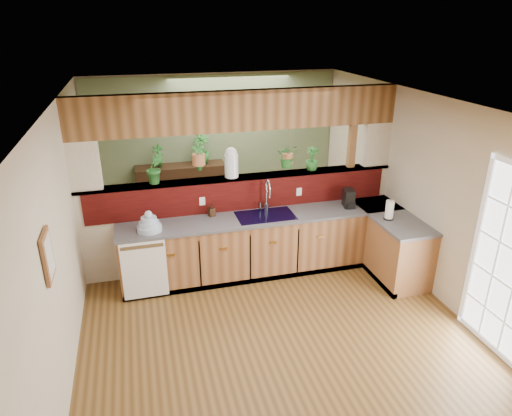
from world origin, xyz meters
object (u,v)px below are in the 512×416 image
object	(u,v)px
faucet	(267,194)
soap_dispenser	(211,210)
dish_stack	(149,225)
coffee_maker	(349,199)
glass_jar	(231,162)
paper_towel	(389,210)
shelving_console	(182,193)

from	to	relation	value
faucet	soap_dispenser	distance (m)	0.82
dish_stack	coffee_maker	distance (m)	2.89
coffee_maker	glass_jar	bearing A→B (deg)	179.30
dish_stack	soap_dispenser	world-z (taller)	dish_stack
soap_dispenser	glass_jar	world-z (taller)	glass_jar
paper_towel	shelving_console	xyz separation A→B (m)	(-2.56, 2.84, -0.53)
coffee_maker	paper_towel	world-z (taller)	paper_towel
faucet	paper_towel	distance (m)	1.72
glass_jar	shelving_console	xyz separation A→B (m)	(-0.54, 1.90, -1.11)
faucet	shelving_console	xyz separation A→B (m)	(-1.01, 2.12, -0.66)
dish_stack	faucet	bearing A→B (deg)	7.97
dish_stack	glass_jar	bearing A→B (deg)	20.62
faucet	glass_jar	bearing A→B (deg)	154.52
paper_towel	glass_jar	world-z (taller)	glass_jar
shelving_console	coffee_maker	bearing A→B (deg)	-45.16
soap_dispenser	glass_jar	bearing A→B (deg)	30.19
faucet	coffee_maker	size ratio (longest dim) A/B	1.84
soap_dispenser	glass_jar	size ratio (longest dim) A/B	0.43
faucet	soap_dispenser	bearing A→B (deg)	178.37
soap_dispenser	paper_towel	bearing A→B (deg)	-17.39
coffee_maker	glass_jar	distance (m)	1.82
dish_stack	paper_towel	size ratio (longest dim) A/B	1.12
faucet	paper_towel	world-z (taller)	faucet
coffee_maker	soap_dispenser	bearing A→B (deg)	-173.09
coffee_maker	glass_jar	xyz separation A→B (m)	(-1.68, 0.38, 0.58)
dish_stack	shelving_console	bearing A→B (deg)	74.15
glass_jar	dish_stack	bearing A→B (deg)	-159.38
coffee_maker	shelving_console	size ratio (longest dim) A/B	0.17
glass_jar	faucet	bearing A→B (deg)	-25.48
soap_dispenser	paper_towel	xyz separation A→B (m)	(2.36, -0.74, 0.04)
faucet	soap_dispenser	world-z (taller)	faucet
faucet	glass_jar	distance (m)	0.68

